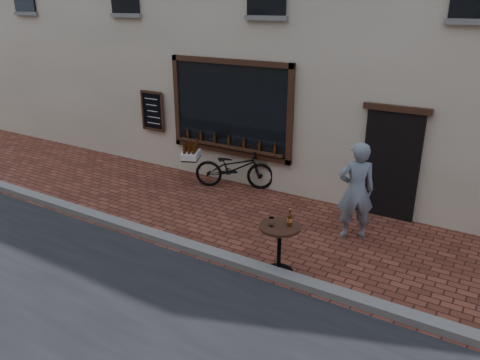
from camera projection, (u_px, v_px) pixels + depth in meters
The scene contains 5 objects.
ground at pixel (215, 265), 7.90m from camera, with size 90.00×90.00×0.00m, color #53261A.
kerb at pixel (222, 257), 8.04m from camera, with size 90.00×0.25×0.12m, color slate.
cargo_bicycle at pixel (233, 167), 11.06m from camera, with size 2.23×1.42×1.06m.
bistro_table at pixel (280, 239), 7.47m from camera, with size 0.67×0.67×1.14m.
pedestrian at pixel (356, 191), 8.55m from camera, with size 0.68×0.44×1.86m, color slate.
Camera 1 is at (3.95, -5.64, 4.15)m, focal length 35.00 mm.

